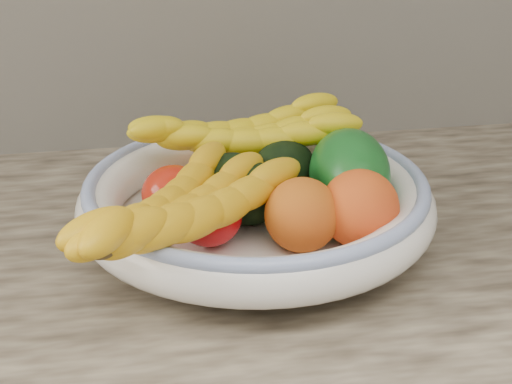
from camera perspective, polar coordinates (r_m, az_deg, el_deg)
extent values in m
cube|color=tan|center=(0.91, -0.22, -4.09)|extent=(2.44, 0.66, 0.04)
cylinder|color=white|center=(0.88, 0.00, -3.10)|extent=(0.13, 0.13, 0.02)
cylinder|color=white|center=(0.87, 0.00, -2.28)|extent=(0.32, 0.32, 0.01)
torus|color=white|center=(0.86, 0.00, -0.73)|extent=(0.39, 0.39, 0.05)
torus|color=#3B5AA7|center=(0.85, 0.00, 0.61)|extent=(0.37, 0.37, 0.02)
ellipsoid|color=orange|center=(0.95, -3.02, 2.15)|extent=(0.06, 0.06, 0.04)
ellipsoid|color=#E05204|center=(0.95, -0.13, 2.19)|extent=(0.07, 0.07, 0.05)
ellipsoid|color=#FF6B05|center=(0.93, -1.08, 1.71)|extent=(0.06, 0.06, 0.05)
ellipsoid|color=#B41C0C|center=(0.85, -6.02, -0.13)|extent=(0.09, 0.09, 0.06)
ellipsoid|color=red|center=(0.80, -3.47, -1.75)|extent=(0.09, 0.09, 0.06)
ellipsoid|color=black|center=(0.85, -1.32, 0.23)|extent=(0.12, 0.13, 0.08)
ellipsoid|color=black|center=(0.90, 1.95, 1.51)|extent=(0.12, 0.12, 0.07)
ellipsoid|color=#0E4E17|center=(0.87, 6.79, 1.38)|extent=(0.12, 0.14, 0.12)
ellipsoid|color=orange|center=(0.79, 3.37, -1.67)|extent=(0.08, 0.08, 0.08)
ellipsoid|color=orange|center=(0.80, 7.55, -1.20)|extent=(0.11, 0.11, 0.08)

